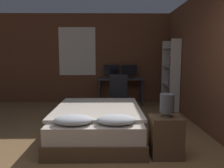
% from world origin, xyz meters
% --- Properties ---
extents(wall_back, '(12.00, 0.08, 2.70)m').
position_xyz_m(wall_back, '(-0.02, 4.40, 1.35)').
color(wall_back, brown).
rests_on(wall_back, ground_plane).
extents(wall_side_right, '(0.06, 12.00, 2.70)m').
position_xyz_m(wall_side_right, '(1.82, 1.50, 1.35)').
color(wall_side_right, brown).
rests_on(wall_side_right, ground_plane).
extents(bed, '(1.50, 1.99, 0.59)m').
position_xyz_m(bed, '(-0.22, 1.37, 0.26)').
color(bed, brown).
rests_on(bed, ground_plane).
extents(nightstand, '(0.43, 0.35, 0.58)m').
position_xyz_m(nightstand, '(0.79, 0.59, 0.29)').
color(nightstand, brown).
rests_on(nightstand, ground_plane).
extents(bedside_lamp, '(0.20, 0.20, 0.32)m').
position_xyz_m(bedside_lamp, '(0.79, 0.59, 0.77)').
color(bedside_lamp, gray).
rests_on(bedside_lamp, nightstand).
extents(desk, '(1.33, 0.61, 0.78)m').
position_xyz_m(desk, '(0.32, 4.02, 0.67)').
color(desk, '#38383D').
rests_on(desk, ground_plane).
extents(monitor_left, '(0.46, 0.16, 0.39)m').
position_xyz_m(monitor_left, '(0.05, 4.23, 1.00)').
color(monitor_left, black).
rests_on(monitor_left, desk).
extents(monitor_right, '(0.46, 0.16, 0.39)m').
position_xyz_m(monitor_right, '(0.59, 4.23, 1.00)').
color(monitor_right, black).
rests_on(monitor_right, desk).
extents(keyboard, '(0.39, 0.13, 0.02)m').
position_xyz_m(keyboard, '(0.32, 3.83, 0.78)').
color(keyboard, black).
rests_on(keyboard, desk).
extents(computer_mouse, '(0.07, 0.05, 0.04)m').
position_xyz_m(computer_mouse, '(0.61, 3.83, 0.79)').
color(computer_mouse, black).
rests_on(computer_mouse, desk).
extents(office_chair, '(0.52, 0.52, 0.97)m').
position_xyz_m(office_chair, '(0.21, 3.24, 0.39)').
color(office_chair, black).
rests_on(office_chair, ground_plane).
extents(bookshelf, '(0.26, 0.91, 1.85)m').
position_xyz_m(bookshelf, '(1.64, 3.43, 1.02)').
color(bookshelf, beige).
rests_on(bookshelf, ground_plane).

